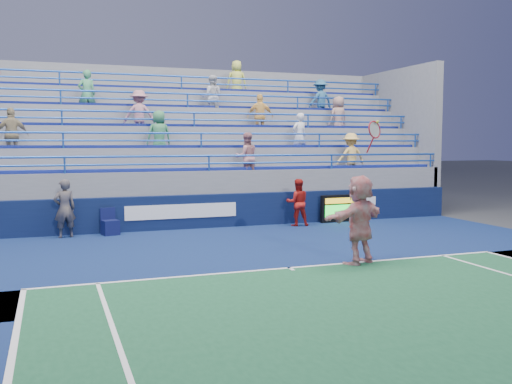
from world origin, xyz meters
name	(u,v)px	position (x,y,z in m)	size (l,w,h in m)	color
ground	(289,269)	(0.00, 0.00, 0.00)	(120.00, 120.00, 0.00)	#333538
sponsor_wall	(211,211)	(0.00, 6.50, 0.55)	(18.00, 0.32, 1.10)	#0A1538
bleacher_stand	(185,174)	(0.00, 10.27, 1.55)	(18.00, 5.60, 6.13)	slate
serve_speed_board	(339,209)	(4.53, 6.18, 0.48)	(1.40, 0.24, 0.96)	black
judge_chair	(110,227)	(-3.27, 6.05, 0.26)	(0.56, 0.56, 0.82)	#0D123F
tennis_player	(360,219)	(1.72, -0.06, 1.03)	(1.99, 1.30, 3.29)	white
line_judge	(65,209)	(-4.55, 5.99, 0.87)	(0.63, 0.41, 1.73)	#131A34
ball_girl	(298,203)	(2.81, 5.86, 0.79)	(0.77, 0.60, 1.58)	#A31712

